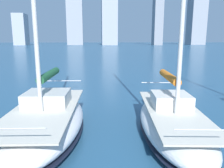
% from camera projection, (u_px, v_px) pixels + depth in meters
% --- Properties ---
extents(city_skyline, '(174.33, 19.61, 50.39)m').
position_uv_depth(city_skyline, '(104.00, 18.00, 155.88)').
color(city_skyline, '#8E939D').
rests_on(city_skyline, ground).
extents(sailboat_orange, '(3.26, 7.10, 12.49)m').
position_uv_depth(sailboat_orange, '(172.00, 119.00, 8.82)').
color(sailboat_orange, silver).
rests_on(sailboat_orange, ground).
extents(sailboat_forest, '(3.40, 7.26, 11.38)m').
position_uv_depth(sailboat_forest, '(46.00, 120.00, 8.80)').
color(sailboat_forest, white).
rests_on(sailboat_forest, ground).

